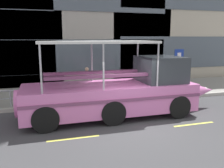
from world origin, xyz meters
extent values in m
plane|color=#3D3D3F|center=(0.00, 0.00, 0.00)|extent=(120.00, 120.00, 0.00)
cube|color=gray|center=(0.00, 5.60, 0.09)|extent=(32.00, 4.80, 0.18)
cube|color=#B2ADA3|center=(0.00, 3.11, 0.09)|extent=(32.00, 0.18, 0.18)
cube|color=#DBD64C|center=(-2.40, -0.73, 0.00)|extent=(1.80, 0.12, 0.01)
cube|color=#DBD64C|center=(2.40, -0.73, 0.00)|extent=(1.80, 0.12, 0.01)
cube|color=#4C5660|center=(-0.60, 8.37, 2.13)|extent=(12.96, 0.06, 2.34)
cube|color=#4C5660|center=(8.16, 8.37, 2.27)|extent=(11.64, 0.06, 2.50)
cylinder|color=#9EA0A8|center=(-0.84, 3.45, 0.95)|extent=(11.10, 0.07, 0.07)
cylinder|color=#9EA0A8|center=(-0.84, 3.45, 0.57)|extent=(11.10, 0.06, 0.06)
cylinder|color=#9EA0A8|center=(-4.81, 3.45, 0.57)|extent=(0.09, 0.09, 0.77)
cylinder|color=#9EA0A8|center=(-3.22, 3.45, 0.57)|extent=(0.09, 0.09, 0.77)
cylinder|color=#9EA0A8|center=(-1.63, 3.45, 0.57)|extent=(0.09, 0.09, 0.77)
cylinder|color=#9EA0A8|center=(-0.05, 3.45, 0.57)|extent=(0.09, 0.09, 0.77)
cylinder|color=#9EA0A8|center=(1.54, 3.45, 0.57)|extent=(0.09, 0.09, 0.77)
cylinder|color=#9EA0A8|center=(3.13, 3.45, 0.57)|extent=(0.09, 0.09, 0.77)
cylinder|color=#9EA0A8|center=(4.71, 3.45, 0.57)|extent=(0.09, 0.09, 0.77)
cylinder|color=#4C4F54|center=(4.44, 3.87, 1.45)|extent=(0.08, 0.08, 2.55)
cube|color=navy|center=(4.44, 3.82, 2.38)|extent=(0.60, 0.04, 0.76)
cube|color=white|center=(4.44, 3.80, 2.38)|extent=(0.24, 0.01, 0.36)
cube|color=pink|center=(-0.53, 1.22, 0.86)|extent=(7.34, 2.40, 1.17)
cone|color=pink|center=(3.96, 1.22, 0.86)|extent=(1.65, 1.11, 1.11)
cylinder|color=pink|center=(-4.20, 1.22, 0.86)|extent=(0.37, 1.11, 1.11)
cube|color=#783F64|center=(-0.53, 0.00, 1.00)|extent=(7.34, 0.04, 0.12)
sphere|color=white|center=(4.37, 1.22, 0.91)|extent=(0.22, 0.22, 0.22)
cube|color=#33383D|center=(1.85, 1.22, 2.01)|extent=(1.83, 2.02, 1.13)
cube|color=silver|center=(-1.08, 1.22, 3.23)|extent=(4.77, 2.21, 0.10)
cylinder|color=#B2B2B7|center=(1.18, 2.28, 2.31)|extent=(0.07, 0.07, 1.73)
cylinder|color=#B2B2B7|center=(1.18, 0.16, 2.31)|extent=(0.07, 0.07, 1.73)
cylinder|color=#B2B2B7|center=(-1.08, 2.28, 2.31)|extent=(0.07, 0.07, 1.73)
cylinder|color=#B2B2B7|center=(-1.08, 0.16, 2.31)|extent=(0.07, 0.07, 1.73)
cylinder|color=#B2B2B7|center=(-3.35, 2.28, 2.31)|extent=(0.07, 0.07, 1.73)
cylinder|color=#B2B2B7|center=(-3.35, 0.16, 2.31)|extent=(0.07, 0.07, 1.73)
cube|color=#783F64|center=(-1.08, 1.80, 1.89)|extent=(4.39, 0.28, 0.12)
cube|color=#783F64|center=(-1.08, 0.64, 1.89)|extent=(4.39, 0.28, 0.12)
cylinder|color=black|center=(2.22, 2.33, 0.50)|extent=(1.00, 0.28, 1.00)
cylinder|color=black|center=(2.22, 0.12, 0.50)|extent=(1.00, 0.28, 1.00)
cylinder|color=black|center=(-0.72, 2.33, 0.50)|extent=(1.00, 0.28, 1.00)
cylinder|color=black|center=(-0.72, 0.12, 0.50)|extent=(1.00, 0.28, 1.00)
cylinder|color=black|center=(-3.29, 2.33, 0.50)|extent=(1.00, 0.28, 1.00)
cylinder|color=black|center=(-3.29, 0.12, 0.50)|extent=(1.00, 0.28, 1.00)
cylinder|color=#1E2338|center=(3.06, 5.13, 0.61)|extent=(0.11, 0.11, 0.86)
cylinder|color=#1E2338|center=(3.07, 4.96, 0.61)|extent=(0.11, 0.11, 0.86)
cube|color=maroon|center=(3.06, 5.05, 1.34)|extent=(0.20, 0.33, 0.61)
cylinder|color=maroon|center=(3.05, 5.26, 1.31)|extent=(0.07, 0.07, 0.55)
cylinder|color=maroon|center=(3.07, 4.84, 1.31)|extent=(0.07, 0.07, 0.55)
sphere|color=#936B4C|center=(3.06, 5.05, 1.79)|extent=(0.24, 0.24, 0.24)
cylinder|color=#1E2338|center=(-0.93, 4.52, 0.58)|extent=(0.10, 0.10, 0.80)
cylinder|color=#1E2338|center=(-0.86, 4.66, 0.58)|extent=(0.10, 0.10, 0.80)
cube|color=#B7B2A8|center=(-0.89, 4.59, 1.27)|extent=(0.29, 0.35, 0.57)
cylinder|color=#B7B2A8|center=(-0.98, 4.41, 1.24)|extent=(0.07, 0.07, 0.51)
cylinder|color=#B7B2A8|center=(-0.81, 4.77, 1.24)|extent=(0.07, 0.07, 0.51)
sphere|color=tan|center=(-0.89, 4.59, 1.69)|extent=(0.22, 0.22, 0.22)
camera|label=1|loc=(-3.33, -8.46, 3.38)|focal=38.23mm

